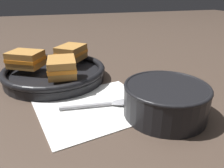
{
  "coord_description": "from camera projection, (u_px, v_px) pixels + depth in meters",
  "views": [
    {
      "loc": [
        -0.13,
        -0.45,
        0.26
      ],
      "look_at": [
        0.01,
        0.02,
        0.04
      ],
      "focal_mm": 35.0,
      "sensor_mm": 36.0,
      "label": 1
    }
  ],
  "objects": [
    {
      "name": "ground_plane",
      "position": [
        110.0,
        102.0,
        0.53
      ],
      "size": [
        4.0,
        4.0,
        0.0
      ],
      "primitive_type": "plane",
      "color": "#47382D"
    },
    {
      "name": "napkin",
      "position": [
        95.0,
        107.0,
        0.51
      ],
      "size": [
        0.29,
        0.26,
        0.0
      ],
      "color": "white",
      "rests_on": "ground_plane"
    },
    {
      "name": "soup_bowl",
      "position": [
        166.0,
        98.0,
        0.47
      ],
      "size": [
        0.18,
        0.18,
        0.07
      ],
      "color": "black",
      "rests_on": "ground_plane"
    },
    {
      "name": "spoon",
      "position": [
        113.0,
        103.0,
        0.51
      ],
      "size": [
        0.18,
        0.04,
        0.01
      ],
      "rotation": [
        0.0,
        0.0,
        -0.1
      ],
      "color": "#9E9EA3",
      "rests_on": "napkin"
    },
    {
      "name": "skillet",
      "position": [
        55.0,
        73.0,
        0.66
      ],
      "size": [
        0.3,
        0.3,
        0.04
      ],
      "color": "black",
      "rests_on": "ground_plane"
    },
    {
      "name": "sandwich_near_left",
      "position": [
        62.0,
        67.0,
        0.57
      ],
      "size": [
        0.08,
        0.1,
        0.05
      ],
      "rotation": [
        0.0,
        0.0,
        6.21
      ],
      "color": "#B27A38",
      "rests_on": "skillet"
    },
    {
      "name": "sandwich_near_right",
      "position": [
        71.0,
        53.0,
        0.7
      ],
      "size": [
        0.11,
        0.12,
        0.05
      ],
      "rotation": [
        0.0,
        0.0,
        8.76
      ],
      "color": "#B27A38",
      "rests_on": "skillet"
    },
    {
      "name": "sandwich_far_left",
      "position": [
        26.0,
        59.0,
        0.64
      ],
      "size": [
        0.12,
        0.11,
        0.05
      ],
      "rotation": [
        0.0,
        0.0,
        10.46
      ],
      "color": "#B27A38",
      "rests_on": "skillet"
    }
  ]
}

